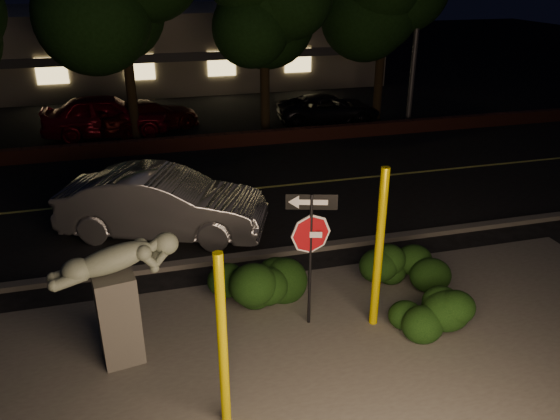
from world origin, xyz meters
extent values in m
plane|color=black|center=(0.00, 10.00, 0.00)|extent=(90.00, 90.00, 0.00)
cube|color=#4C4944|center=(0.00, -1.00, 0.01)|extent=(14.00, 6.00, 0.02)
cube|color=black|center=(0.00, 7.00, 0.01)|extent=(80.00, 8.00, 0.01)
cube|color=#C7C44F|center=(0.00, 7.00, 0.02)|extent=(80.00, 0.12, 0.00)
cube|color=#4C4944|center=(0.00, 2.90, 0.06)|extent=(80.00, 0.25, 0.12)
cube|color=#4B2018|center=(0.00, 11.30, 0.25)|extent=(40.00, 0.35, 0.50)
cube|color=black|center=(0.00, 17.00, 0.01)|extent=(40.00, 12.00, 0.01)
cube|color=gray|center=(0.00, 25.00, 2.00)|extent=(22.00, 10.00, 4.00)
cube|color=#333338|center=(0.00, 19.90, 2.00)|extent=(22.00, 0.20, 0.40)
cube|color=#FFD87F|center=(-6.00, 19.95, 1.60)|extent=(1.40, 0.08, 1.20)
cube|color=#FFD87F|center=(-2.00, 19.95, 1.60)|extent=(1.40, 0.08, 1.20)
cube|color=#FFD87F|center=(2.00, 19.95, 1.60)|extent=(1.40, 0.08, 1.20)
cube|color=#FFD87F|center=(6.00, 19.95, 1.60)|extent=(1.40, 0.08, 1.20)
cylinder|color=black|center=(-2.50, 13.20, 2.12)|extent=(0.36, 0.36, 4.25)
cylinder|color=black|center=(2.50, 12.80, 2.00)|extent=(0.36, 0.36, 4.00)
cylinder|color=black|center=(7.50, 13.30, 1.95)|extent=(0.36, 0.36, 3.90)
cylinder|color=#E2CA00|center=(-1.63, -1.77, 1.40)|extent=(0.14, 0.14, 2.80)
cylinder|color=#E1C300|center=(1.41, -0.11, 1.54)|extent=(0.15, 0.15, 3.07)
cylinder|color=black|center=(0.26, 0.21, 1.29)|extent=(0.06, 0.06, 2.59)
cube|color=white|center=(0.26, 0.21, 1.85)|extent=(0.38, 0.14, 0.11)
cube|color=black|center=(0.26, 0.21, 2.45)|extent=(0.85, 0.27, 0.28)
cube|color=white|center=(0.26, 0.21, 2.45)|extent=(0.54, 0.18, 0.11)
cube|color=#4C4944|center=(-3.06, 0.08, 0.81)|extent=(0.73, 0.73, 1.63)
sphere|color=gray|center=(-2.19, 0.22, 1.99)|extent=(0.38, 0.38, 0.38)
ellipsoid|color=black|center=(-0.44, 1.01, 0.55)|extent=(2.20, 1.23, 1.09)
ellipsoid|color=black|center=(2.51, 0.88, 0.52)|extent=(1.61, 0.87, 1.05)
ellipsoid|color=black|center=(2.16, -0.48, 0.54)|extent=(1.83, 1.52, 1.09)
imported|color=#B2B2B7|center=(-2.03, 4.68, 0.81)|extent=(5.22, 3.41, 1.63)
imported|color=maroon|center=(-3.53, 13.95, 0.81)|extent=(4.78, 1.93, 1.63)
imported|color=#450B08|center=(-2.00, 14.23, 0.62)|extent=(4.61, 3.28, 1.24)
imported|color=black|center=(5.39, 13.49, 0.60)|extent=(4.43, 2.31, 1.19)
camera|label=1|loc=(-2.44, -7.76, 6.07)|focal=35.00mm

